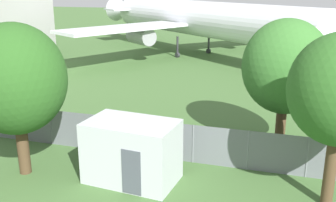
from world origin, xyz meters
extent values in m
cylinder|color=slate|center=(-5.09, 9.62, 0.95)|extent=(0.07, 0.07, 1.89)
cylinder|color=slate|center=(-2.55, 9.62, 0.95)|extent=(0.07, 0.07, 1.89)
cylinder|color=slate|center=(0.00, 9.62, 0.95)|extent=(0.07, 0.07, 1.89)
cylinder|color=slate|center=(2.55, 9.62, 0.95)|extent=(0.07, 0.07, 1.89)
cylinder|color=slate|center=(5.09, 9.62, 0.95)|extent=(0.07, 0.07, 1.89)
cylinder|color=slate|center=(7.64, 9.62, 0.95)|extent=(0.07, 0.07, 1.89)
cylinder|color=slate|center=(10.18, 9.62, 0.95)|extent=(0.07, 0.07, 1.89)
cube|color=slate|center=(0.00, 9.62, 0.95)|extent=(56.00, 0.01, 1.89)
cylinder|color=silver|center=(-0.33, 36.78, 4.33)|extent=(27.32, 22.68, 3.89)
cone|color=silver|center=(-14.70, 48.10, 4.33)|extent=(5.99, 5.76, 3.50)
cube|color=silver|center=(4.04, 44.90, 3.75)|extent=(13.38, 13.08, 0.30)
cylinder|color=#939399|center=(2.44, 43.43, 2.72)|extent=(3.83, 3.54, 1.75)
cube|color=silver|center=(-7.19, 30.63, 3.75)|extent=(11.02, 14.57, 0.30)
cylinder|color=#939399|center=(-6.14, 32.53, 2.72)|extent=(3.83, 3.54, 1.75)
cube|color=silver|center=(-11.87, 45.87, 4.72)|extent=(7.74, 8.65, 0.20)
cylinder|color=#2D2D33|center=(7.77, 30.41, 1.19)|extent=(0.24, 0.24, 2.39)
cylinder|color=#2D2D33|center=(7.77, 30.41, 0.28)|extent=(0.63, 0.58, 0.56)
cylinder|color=#2D2D33|center=(-0.13, 39.60, 1.19)|extent=(0.24, 0.24, 2.39)
cylinder|color=#2D2D33|center=(-0.13, 39.60, 0.28)|extent=(0.63, 0.58, 0.56)
cylinder|color=#2D2D33|center=(-3.02, 35.93, 1.19)|extent=(0.24, 0.24, 2.39)
cylinder|color=#2D2D33|center=(-3.02, 35.93, 0.28)|extent=(0.63, 0.58, 0.56)
cube|color=silver|center=(3.00, 7.18, 1.33)|extent=(3.99, 2.66, 2.66)
cube|color=#4C515B|center=(3.46, 5.97, 1.00)|extent=(0.84, 0.11, 1.90)
cylinder|color=#4C3823|center=(-1.87, 6.42, 1.25)|extent=(0.52, 0.52, 2.49)
ellipsoid|color=#28561E|center=(-1.87, 6.42, 4.33)|extent=(4.32, 4.32, 4.75)
cylinder|color=#4C3823|center=(10.88, 7.52, 1.50)|extent=(0.45, 0.45, 3.00)
cylinder|color=#4C3823|center=(8.96, 12.68, 1.23)|extent=(0.51, 0.51, 2.45)
ellipsoid|color=#38702D|center=(8.96, 12.68, 4.27)|extent=(4.27, 4.27, 4.69)
camera|label=1|loc=(8.94, -7.05, 8.19)|focal=42.00mm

